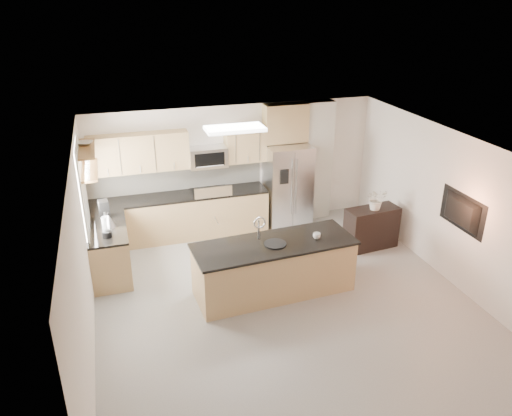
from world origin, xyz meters
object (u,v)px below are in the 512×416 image
object	(u,v)px
platter	(275,244)
bowl	(85,143)
flower_vase	(377,194)
credenza	(371,228)
coffee_maker	(104,209)
kettle	(109,221)
island	(274,267)
blender	(106,228)
range	(211,212)
refrigerator	(287,186)
microwave	(208,157)
cup	(317,236)
television	(458,212)

from	to	relation	value
platter	bowl	distance (m)	3.58
flower_vase	credenza	bearing A→B (deg)	117.43
coffee_maker	kettle	bearing A→B (deg)	-81.16
island	platter	distance (m)	0.47
blender	bowl	world-z (taller)	bowl
range	blender	xyz separation A→B (m)	(-2.07, -1.49, 0.61)
refrigerator	bowl	world-z (taller)	bowl
kettle	bowl	world-z (taller)	bowl
range	coffee_maker	size ratio (longest dim) A/B	3.57
microwave	refrigerator	distance (m)	1.82
cup	kettle	world-z (taller)	kettle
bowl	platter	bearing A→B (deg)	-31.99
island	microwave	bearing A→B (deg)	97.79
refrigerator	flower_vase	world-z (taller)	refrigerator
refrigerator	platter	bearing A→B (deg)	-114.30
microwave	kettle	xyz separation A→B (m)	(-2.02, -1.22, -0.59)
credenza	blender	xyz separation A→B (m)	(-4.96, 0.05, 0.67)
range	bowl	size ratio (longest dim) A/B	3.48
range	bowl	distance (m)	3.06
refrigerator	television	size ratio (longest dim) A/B	1.65
island	bowl	world-z (taller)	bowl
refrigerator	flower_vase	size ratio (longest dim) A/B	2.78
platter	blender	bearing A→B (deg)	157.72
bowl	credenza	bearing A→B (deg)	-7.98
refrigerator	island	size ratio (longest dim) A/B	0.65
range	television	xyz separation A→B (m)	(3.51, -3.12, 0.88)
cup	blender	xyz separation A→B (m)	(-3.33, 1.07, 0.11)
island	television	world-z (taller)	television
coffee_maker	island	bearing A→B (deg)	-35.33
island	platter	world-z (taller)	island
refrigerator	coffee_maker	bearing A→B (deg)	-170.95
range	island	distance (m)	2.56
range	bowl	world-z (taller)	bowl
cup	television	bearing A→B (deg)	-13.99
microwave	credenza	xyz separation A→B (m)	(2.88, -1.66, -1.21)
bowl	television	size ratio (longest dim) A/B	0.30
blender	coffee_maker	size ratio (longest dim) A/B	1.16
island	credenza	xyz separation A→B (m)	(2.35, 0.96, -0.05)
credenza	television	world-z (taller)	television
island	cup	xyz separation A→B (m)	(0.72, -0.05, 0.51)
range	flower_vase	distance (m)	3.37
microwave	refrigerator	xyz separation A→B (m)	(1.66, -0.17, -0.74)
platter	kettle	bearing A→B (deg)	150.21
microwave	kettle	size ratio (longest dim) A/B	2.80
credenza	kettle	bearing A→B (deg)	168.90
credenza	television	distance (m)	1.94
refrigerator	cup	world-z (taller)	refrigerator
television	microwave	bearing A→B (deg)	47.25
credenza	television	size ratio (longest dim) A/B	0.97
credenza	platter	xyz separation A→B (m)	(-2.35, -1.02, 0.52)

